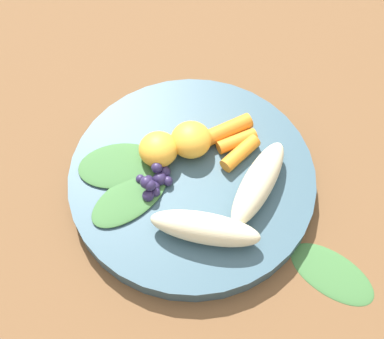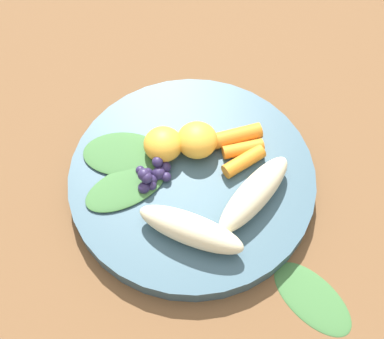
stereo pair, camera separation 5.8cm
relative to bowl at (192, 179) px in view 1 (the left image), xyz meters
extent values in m
plane|color=brown|center=(0.00, 0.00, -0.01)|extent=(2.40, 2.40, 0.00)
cylinder|color=#385666|center=(0.00, 0.00, 0.00)|extent=(0.28, 0.28, 0.02)
ellipsoid|color=beige|center=(0.02, 0.07, 0.03)|extent=(0.11, 0.09, 0.03)
ellipsoid|color=beige|center=(0.07, 0.01, 0.03)|extent=(0.06, 0.12, 0.03)
ellipsoid|color=#F4A833|center=(-0.02, -0.04, 0.03)|extent=(0.04, 0.04, 0.03)
ellipsoid|color=#F4A833|center=(-0.03, 0.00, 0.03)|extent=(0.05, 0.05, 0.03)
cylinder|color=orange|center=(-0.02, 0.05, 0.02)|extent=(0.05, 0.05, 0.02)
cylinder|color=orange|center=(-0.04, 0.05, 0.02)|extent=(0.03, 0.05, 0.02)
cylinder|color=orange|center=(-0.05, 0.04, 0.02)|extent=(0.04, 0.06, 0.02)
sphere|color=#2D234C|center=(0.01, -0.03, 0.02)|extent=(0.01, 0.01, 0.01)
sphere|color=#2D234C|center=(0.01, -0.04, 0.02)|extent=(0.01, 0.01, 0.01)
sphere|color=#2D234C|center=(0.01, -0.05, 0.02)|extent=(0.01, 0.01, 0.01)
sphere|color=#2D234C|center=(0.03, -0.05, 0.02)|extent=(0.01, 0.01, 0.01)
sphere|color=#2D234C|center=(0.02, -0.04, 0.02)|extent=(0.01, 0.01, 0.01)
sphere|color=#2D234C|center=(0.02, -0.05, 0.03)|extent=(0.01, 0.01, 0.01)
sphere|color=#2D234C|center=(0.02, -0.04, 0.02)|extent=(0.01, 0.01, 0.01)
sphere|color=#2D234C|center=(0.02, -0.05, 0.02)|extent=(0.01, 0.01, 0.01)
sphere|color=#2D234C|center=(0.00, -0.03, 0.02)|extent=(0.01, 0.01, 0.01)
sphere|color=#2D234C|center=(0.01, -0.06, 0.02)|extent=(0.01, 0.01, 0.01)
sphere|color=#2D234C|center=(0.00, -0.04, 0.03)|extent=(0.01, 0.01, 0.01)
sphere|color=#2D234C|center=(0.02, -0.04, 0.02)|extent=(0.01, 0.01, 0.01)
sphere|color=#2D234C|center=(0.02, -0.05, 0.03)|extent=(0.01, 0.01, 0.01)
ellipsoid|color=#3D7038|center=(-0.01, -0.08, 0.01)|extent=(0.07, 0.10, 0.00)
ellipsoid|color=#3D7038|center=(0.03, -0.07, 0.01)|extent=(0.10, 0.10, 0.00)
ellipsoid|color=#3D7038|center=(0.11, 0.14, -0.01)|extent=(0.10, 0.11, 0.01)
camera|label=1|loc=(0.30, -0.01, 0.52)|focal=49.32mm
camera|label=2|loc=(0.29, 0.05, 0.52)|focal=49.32mm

